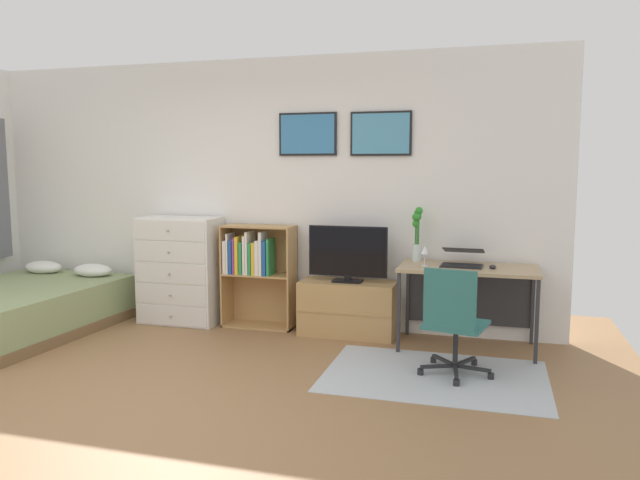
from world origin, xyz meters
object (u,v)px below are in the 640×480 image
Objects in this scene: dresser at (180,270)px; office_chair at (453,319)px; bookshelf at (255,266)px; television at (348,254)px; tv_stand at (348,308)px; desk at (468,279)px; bed at (19,308)px; laptop at (463,258)px; bamboo_vase at (417,232)px; wine_glass at (425,251)px; computer_mouse at (493,267)px.

dresser is 1.28× the size of office_chair.
television reaches higher than bookshelf.
tv_stand is 0.76× the size of desk.
bookshelf is (2.17, 0.82, 0.39)m from bed.
bookshelf is (0.80, 0.06, 0.07)m from dresser.
bed is at bearing -166.67° from television.
bookshelf is 1.13× the size of tv_stand.
bed is at bearing -167.65° from laptop.
bed is at bearing -166.29° from tv_stand.
bamboo_vase is 0.29m from wine_glass.
tv_stand is at bearing 15.65° from bed.
desk is 11.54× the size of computer_mouse.
bookshelf is 1.00m from television.
bookshelf is at bearing 176.04° from television.
desk is at bearing -0.51° from dresser.
desk is 0.20m from laptop.
wine_glass is at bearing -67.27° from bamboo_vase.
desk is at bearing -2.36° from bookshelf.
computer_mouse is at bearing 0.15° from wine_glass.
bookshelf is 1.67m from bamboo_vase.
wine_glass reaches higher than bed.
laptop is 3.89× the size of computer_mouse.
dresser reaches higher than television.
television is 7.35× the size of computer_mouse.
dresser reaches higher than office_chair.
wine_glass is at bearing -10.70° from television.
bamboo_vase reaches higher than bookshelf.
television is (0.98, -0.07, 0.16)m from bookshelf.
computer_mouse reaches higher than bed.
desk is (4.28, 0.73, 0.38)m from bed.
laptop is (4.22, 0.72, 0.57)m from bed.
television reaches higher than tv_stand.
laptop is at bearing -1.75° from television.
television reaches higher than bed.
dresser is 1.20× the size of tv_stand.
office_chair is 0.87m from computer_mouse.
desk reaches higher than tv_stand.
television is 0.68m from bamboo_vase.
office_chair is at bearing -25.61° from bookshelf.
tv_stand is 0.98m from wine_glass.
bed reaches higher than tv_stand.
bed is 3.97m from bamboo_vase.
dresser reaches higher than laptop.
dresser is at bearing -177.79° from bamboo_vase.
office_chair is (1.05, -0.93, 0.20)m from tv_stand.
wine_glass is (0.74, -0.14, 0.08)m from television.
wine_glass is (-0.31, 0.77, 0.42)m from office_chair.
wine_glass is at bearing 10.80° from bed.
television is at bearing 169.30° from wine_glass.
bed is at bearing -167.39° from bamboo_vase.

